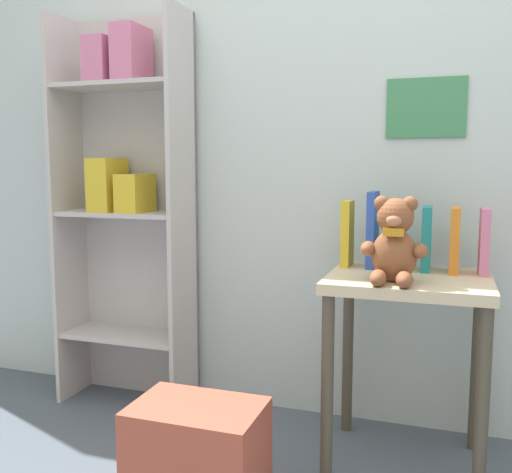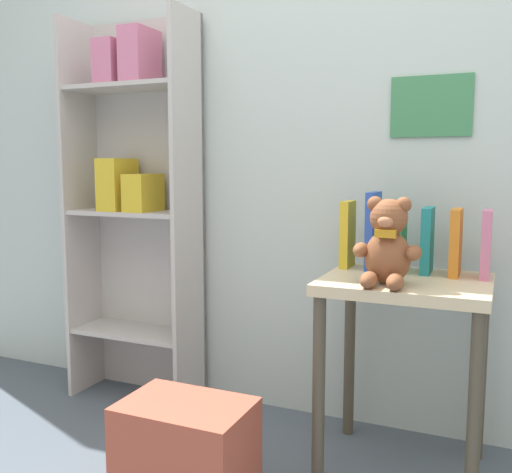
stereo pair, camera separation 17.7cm
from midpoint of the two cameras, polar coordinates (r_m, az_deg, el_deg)
The scene contains 11 objects.
wall_back at distance 2.26m, azimuth 13.04°, elevation 12.98°, with size 4.80×0.07×2.50m.
bookshelf_side at distance 2.48m, azimuth -9.84°, elevation 4.67°, with size 0.56×0.25×1.63m.
display_table at distance 1.94m, azimuth 17.22°, elevation -7.62°, with size 0.52×0.44×0.65m.
teddy_bear at distance 1.78m, azimuth 15.80°, elevation -0.84°, with size 0.20×0.19×0.27m.
book_standing_yellow at distance 2.06m, azimuth 11.49°, elevation 0.21°, with size 0.03×0.11×0.24m, color gold.
book_standing_blue at distance 2.05m, azimuth 14.06°, elevation 0.56°, with size 0.03×0.14×0.27m, color #2D51B7.
book_standing_green at distance 2.02m, azimuth 16.53°, elevation -0.86°, with size 0.03×0.13×0.18m, color #33934C.
book_standing_teal at distance 2.02m, azimuth 19.19°, elevation -0.37°, with size 0.03×0.14×0.22m, color teal.
book_standing_orange at distance 2.00m, azimuth 21.78°, elevation -0.57°, with size 0.03×0.13×0.22m, color orange.
book_standing_pink at distance 2.00m, azimuth 24.42°, elevation -0.73°, with size 0.03×0.12×0.22m, color #D17093.
storage_bin at distance 1.86m, azimuth -4.14°, elevation -20.56°, with size 0.39×0.27×0.30m.
Camera 2 is at (0.51, -0.86, 1.01)m, focal length 40.00 mm.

